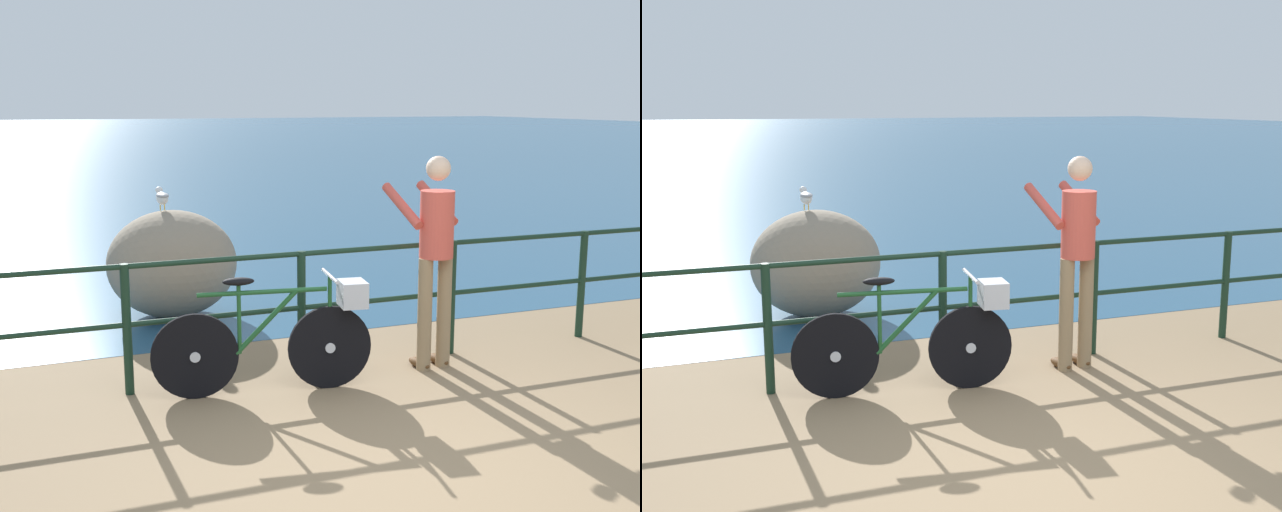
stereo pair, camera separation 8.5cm
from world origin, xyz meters
TOP-DOWN VIEW (x-y plane):
  - ground_plane at (0.00, 20.00)m, footprint 120.00×120.00m
  - sea_surface at (0.00, 48.12)m, footprint 120.00×90.00m
  - promenade_railing at (0.00, 2.16)m, footprint 8.50×0.07m
  - bicycle at (-0.29, 1.79)m, footprint 1.69×0.48m
  - person_at_railing at (1.07, 1.88)m, footprint 0.51×0.66m
  - breakwater_boulder_main at (-0.65, 4.30)m, footprint 1.34×1.24m
  - seagull at (-0.73, 4.34)m, footprint 0.13×0.34m

SIDE VIEW (x-z plane):
  - ground_plane at x=0.00m, z-range -0.10..0.00m
  - sea_surface at x=0.00m, z-range 0.00..0.01m
  - bicycle at x=-0.29m, z-range 0.00..0.92m
  - breakwater_boulder_main at x=-0.65m, z-range 0.00..1.11m
  - promenade_railing at x=0.00m, z-range 0.13..1.15m
  - person_at_railing at x=1.07m, z-range 0.10..1.88m
  - seagull at x=-0.73m, z-range 1.13..1.37m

